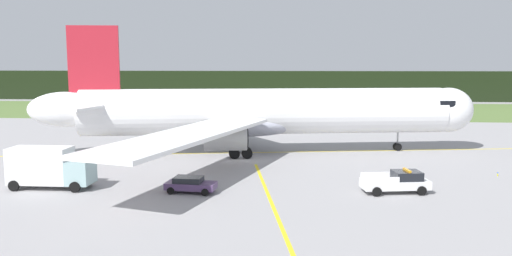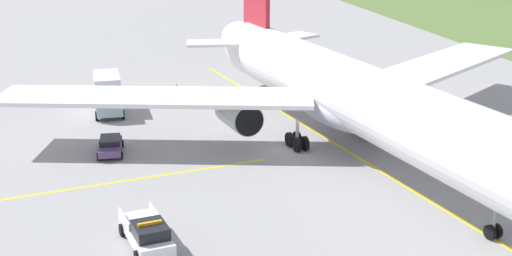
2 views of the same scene
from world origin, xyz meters
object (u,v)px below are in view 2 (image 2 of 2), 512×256
at_px(ops_pickup_truck, 147,233).
at_px(airliner, 350,95).
at_px(catering_truck, 108,93).
at_px(staff_car, 110,145).

bearing_deg(ops_pickup_truck, airliner, 126.02).
bearing_deg(catering_truck, ops_pickup_truck, 1.68).
distance_m(catering_truck, staff_car, 12.25).
xyz_separation_m(airliner, ops_pickup_truck, (12.67, -17.42, -3.82)).
bearing_deg(ops_pickup_truck, staff_car, -175.69).
relative_size(airliner, ops_pickup_truck, 9.23).
distance_m(ops_pickup_truck, catering_truck, 29.13).
relative_size(airliner, staff_car, 12.41).
distance_m(ops_pickup_truck, staff_car, 16.97).
xyz_separation_m(airliner, catering_truck, (-16.44, -18.27, -2.88)).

